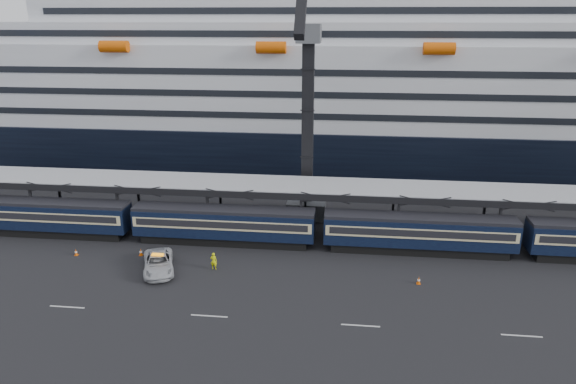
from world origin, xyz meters
name	(u,v)px	position (x,y,z in m)	size (l,w,h in m)	color
ground	(532,309)	(0.00, 0.00, 0.00)	(260.00, 260.00, 0.00)	black
train	(453,233)	(-4.65, 10.00, 2.20)	(133.05, 3.00, 4.05)	black
canopy	(494,193)	(0.00, 14.00, 5.25)	(130.00, 6.25, 5.53)	gray
cruise_ship	(439,86)	(-1.08, 45.99, 12.34)	(214.09, 28.84, 34.00)	black
crane_dark_near	(307,118)	(-20.00, 18.59, 11.93)	(4.50, 17.75, 35.08)	#474A4E
pickup_truck	(158,263)	(-32.68, 3.01, 0.81)	(2.68, 5.80, 1.61)	#ABADB2
worker	(214,261)	(-27.62, 3.96, 0.85)	(0.62, 0.41, 1.70)	#D8DF0B
traffic_cone_a	(76,252)	(-42.11, 5.32, 0.34)	(0.34, 0.34, 0.69)	#E05507
traffic_cone_b	(141,252)	(-35.65, 6.04, 0.36)	(0.36, 0.36, 0.73)	#E05507
traffic_cone_c	(419,280)	(-8.70, 3.24, 0.35)	(0.35, 0.35, 0.71)	#E05507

